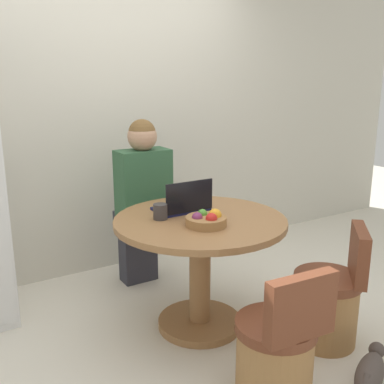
# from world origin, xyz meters

# --- Properties ---
(ground_plane) EXTENTS (12.00, 12.00, 0.00)m
(ground_plane) POSITION_xyz_m (0.00, 0.00, 0.00)
(ground_plane) COLOR beige
(wall_back) EXTENTS (7.00, 0.06, 2.60)m
(wall_back) POSITION_xyz_m (0.00, 1.43, 1.30)
(wall_back) COLOR beige
(wall_back) RESTS_ON ground_plane
(dining_table) EXTENTS (1.11, 1.11, 0.77)m
(dining_table) POSITION_xyz_m (0.07, 0.13, 0.54)
(dining_table) COLOR olive
(dining_table) RESTS_ON ground_plane
(chair_near_right_corner) EXTENTS (0.48, 0.48, 0.77)m
(chair_near_right_corner) POSITION_xyz_m (0.66, -0.45, 0.27)
(chair_near_right_corner) COLOR #9E7042
(chair_near_right_corner) RESTS_ON ground_plane
(chair_near_camera) EXTENTS (0.42, 0.42, 0.77)m
(chair_near_camera) POSITION_xyz_m (0.01, -0.69, 0.27)
(chair_near_camera) COLOR #9E7042
(chair_near_camera) RESTS_ON ground_plane
(person_seated) EXTENTS (0.40, 0.37, 1.34)m
(person_seated) POSITION_xyz_m (0.02, 0.91, 0.75)
(person_seated) COLOR #2D2D38
(person_seated) RESTS_ON ground_plane
(laptop) EXTENTS (0.35, 0.24, 0.22)m
(laptop) POSITION_xyz_m (0.05, 0.31, 0.81)
(laptop) COLOR #141947
(laptop) RESTS_ON dining_table
(fruit_bowl) EXTENTS (0.25, 0.25, 0.10)m
(fruit_bowl) POSITION_xyz_m (0.02, -0.02, 0.80)
(fruit_bowl) COLOR olive
(fruit_bowl) RESTS_ON dining_table
(coffee_cup) EXTENTS (0.09, 0.09, 0.10)m
(coffee_cup) POSITION_xyz_m (-0.16, 0.25, 0.82)
(coffee_cup) COLOR #383333
(coffee_cup) RESTS_ON dining_table
(cat) EXTENTS (0.47, 0.30, 0.16)m
(cat) POSITION_xyz_m (0.52, -0.88, 0.08)
(cat) COLOR #473D38
(cat) RESTS_ON ground_plane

